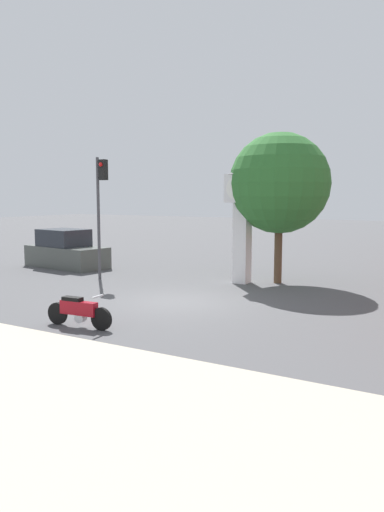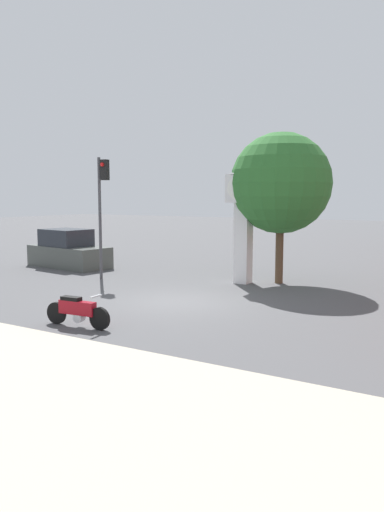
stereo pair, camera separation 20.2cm
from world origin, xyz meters
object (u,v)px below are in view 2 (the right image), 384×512
object	(u,v)px
traffic_light	(102,197)
parked_car	(68,251)
clock_tower	(244,208)
motorcycle	(77,311)
street_tree	(281,183)

from	to	relation	value
traffic_light	parked_car	bearing A→B (deg)	153.62
clock_tower	parked_car	xyz separation A→B (m)	(-9.05, -0.20, -2.17)
clock_tower	parked_car	distance (m)	9.31
motorcycle	parked_car	size ratio (longest dim) A/B	0.45
parked_car	clock_tower	bearing A→B (deg)	8.69
parked_car	motorcycle	bearing A→B (deg)	-36.60
clock_tower	street_tree	size ratio (longest dim) A/B	0.76
traffic_light	clock_tower	bearing A→B (deg)	22.01
street_tree	parked_car	bearing A→B (deg)	-174.96
motorcycle	clock_tower	size ratio (longest dim) A/B	0.45
motorcycle	street_tree	xyz separation A→B (m)	(2.02, 8.87, 3.41)
traffic_light	parked_car	world-z (taller)	traffic_light
clock_tower	motorcycle	bearing A→B (deg)	-95.71
motorcycle	street_tree	size ratio (longest dim) A/B	0.34
motorcycle	parked_car	xyz separation A→B (m)	(-8.24, 7.96, 0.33)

